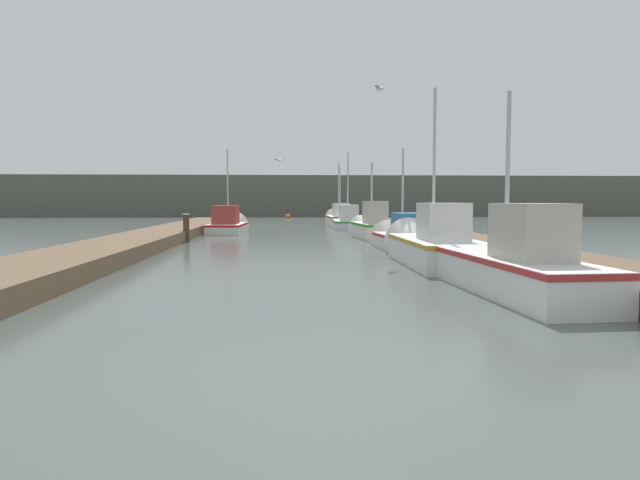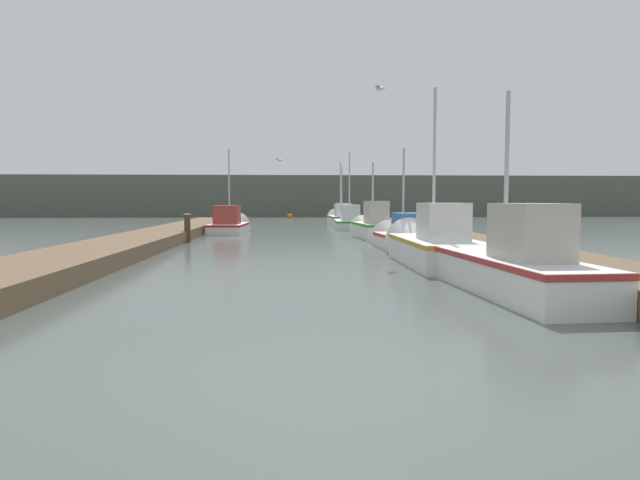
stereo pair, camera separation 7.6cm
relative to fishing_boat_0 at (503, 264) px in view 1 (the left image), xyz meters
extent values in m
plane|color=#47514C|center=(-3.59, -5.27, -0.50)|extent=(200.00, 200.00, 0.00)
cube|color=brown|center=(-9.17, 10.73, -0.28)|extent=(2.29, 40.00, 0.44)
cube|color=brown|center=(1.99, 10.73, -0.28)|extent=(2.29, 40.00, 0.44)
cube|color=#565B4C|center=(-3.59, 55.22, 1.59)|extent=(120.00, 16.00, 4.18)
cube|color=silver|center=(0.03, -0.46, -0.16)|extent=(1.61, 4.87, 0.68)
cube|color=#A82B2B|center=(0.03, -0.46, 0.12)|extent=(1.64, 4.90, 0.10)
cone|color=silver|center=(-0.13, 2.40, -0.16)|extent=(1.33, 1.01, 1.28)
cube|color=#B2AD9E|center=(0.06, -1.06, 0.66)|extent=(1.00, 1.48, 0.95)
cylinder|color=#B2B2B7|center=(0.01, -0.10, 1.67)|extent=(0.08, 0.08, 2.97)
cube|color=silver|center=(-0.15, 4.12, -0.15)|extent=(1.67, 4.62, 0.69)
cube|color=#C28B1F|center=(-0.15, 4.12, 0.13)|extent=(1.70, 4.65, 0.10)
cone|color=silver|center=(-0.15, 6.93, -0.15)|extent=(1.59, 1.01, 1.59)
cube|color=silver|center=(-0.15, 3.54, 0.65)|extent=(1.03, 1.39, 0.92)
cylinder|color=#B2B2B7|center=(-0.15, 4.46, 2.14)|extent=(0.08, 0.08, 3.90)
cube|color=silver|center=(-0.06, 8.56, -0.24)|extent=(1.60, 3.70, 0.52)
cube|color=red|center=(-0.06, 8.56, -0.04)|extent=(1.64, 3.73, 0.10)
cone|color=silver|center=(-0.17, 10.72, -0.24)|extent=(1.38, 0.78, 1.34)
cube|color=#2D6699|center=(-0.03, 8.11, 0.39)|extent=(0.93, 1.33, 0.74)
cylinder|color=#B2B2B7|center=(-0.07, 8.83, 1.47)|extent=(0.08, 0.08, 2.90)
cube|color=silver|center=(-0.24, 14.29, -0.16)|extent=(1.53, 3.77, 0.68)
cube|color=#21981F|center=(-0.24, 14.29, 0.12)|extent=(1.56, 3.80, 0.10)
cone|color=silver|center=(-0.38, 16.54, -0.16)|extent=(1.28, 0.88, 1.24)
cube|color=#B2AD9E|center=(-0.22, 13.83, 0.66)|extent=(0.93, 1.38, 0.96)
cylinder|color=#B2B2B7|center=(-0.26, 14.56, 1.51)|extent=(0.08, 0.08, 2.65)
cube|color=silver|center=(-6.96, 18.45, -0.25)|extent=(1.79, 4.00, 0.50)
cube|color=red|center=(-6.96, 18.45, -0.06)|extent=(1.82, 4.03, 0.10)
cone|color=silver|center=(-6.85, 20.88, -0.25)|extent=(1.57, 1.00, 1.53)
cube|color=#99332D|center=(-6.99, 17.96, 0.46)|extent=(1.25, 1.49, 0.91)
cylinder|color=#B2B2B7|center=(-6.95, 18.75, 1.87)|extent=(0.08, 0.08, 3.73)
cube|color=silver|center=(-0.42, 22.50, -0.24)|extent=(1.84, 4.15, 0.52)
cube|color=#228F20|center=(-0.42, 22.50, -0.04)|extent=(1.87, 4.18, 0.10)
cone|color=silver|center=(-0.31, 25.00, -0.24)|extent=(1.62, 0.98, 1.58)
cube|color=silver|center=(-0.44, 21.99, 0.46)|extent=(1.09, 1.49, 0.88)
cylinder|color=#B2B2B7|center=(-0.41, 22.81, 1.98)|extent=(0.08, 0.08, 3.92)
cube|color=silver|center=(-0.37, 27.51, -0.19)|extent=(1.67, 4.64, 0.62)
cube|color=#954518|center=(-0.37, 27.51, 0.07)|extent=(1.70, 4.67, 0.10)
cone|color=silver|center=(-0.39, 30.31, -0.19)|extent=(1.57, 0.98, 1.56)
cube|color=silver|center=(-0.37, 26.93, 0.53)|extent=(1.07, 1.77, 0.81)
cylinder|color=#B2B2B7|center=(-0.38, 27.86, 1.76)|extent=(0.08, 0.08, 3.27)
cube|color=silver|center=(0.02, 32.63, -0.19)|extent=(1.54, 5.16, 0.61)
cube|color=#246EB2|center=(0.02, 32.63, 0.05)|extent=(1.57, 5.19, 0.10)
cone|color=silver|center=(-0.09, 35.83, -0.19)|extent=(1.34, 1.34, 1.30)
cube|color=#387A42|center=(0.04, 31.99, 0.53)|extent=(1.07, 2.06, 0.83)
cylinder|color=#B2B2B7|center=(0.01, 33.02, 2.08)|extent=(0.08, 0.08, 3.94)
cylinder|color=#473523|center=(-8.02, 12.76, 0.05)|extent=(0.25, 0.25, 1.09)
cylinder|color=silver|center=(-8.02, 12.76, 0.61)|extent=(0.28, 0.28, 0.04)
cylinder|color=#473523|center=(1.08, 7.51, 0.17)|extent=(0.29, 0.29, 1.33)
cylinder|color=silver|center=(1.08, 7.51, 0.85)|extent=(0.33, 0.33, 0.04)
sphere|color=#BF6513|center=(-3.82, 42.20, -0.36)|extent=(0.51, 0.51, 0.51)
cylinder|color=black|center=(-3.82, 42.20, 0.15)|extent=(0.06, 0.06, 0.50)
ellipsoid|color=white|center=(-4.33, 17.07, 3.07)|extent=(0.28, 0.31, 0.12)
cube|color=gray|center=(-4.22, 17.15, 3.09)|extent=(0.29, 0.26, 0.07)
cube|color=gray|center=(-4.44, 16.99, 3.09)|extent=(0.29, 0.26, 0.07)
ellipsoid|color=white|center=(-1.25, 6.59, 4.46)|extent=(0.31, 0.26, 0.12)
cube|color=gray|center=(-1.18, 6.71, 4.48)|extent=(0.24, 0.30, 0.07)
cube|color=gray|center=(-1.32, 6.47, 4.48)|extent=(0.24, 0.30, 0.07)
camera|label=1|loc=(-4.06, -10.34, 1.19)|focal=32.00mm
camera|label=2|loc=(-3.98, -10.35, 1.19)|focal=32.00mm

